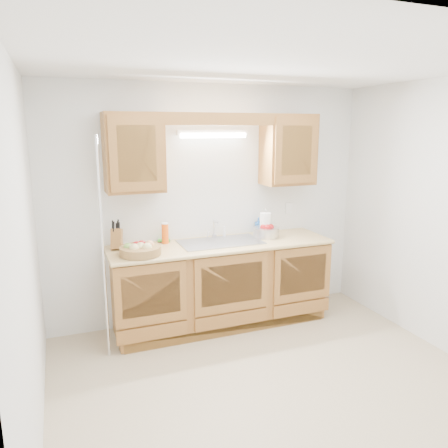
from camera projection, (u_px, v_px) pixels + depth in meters
name	position (u px, v px, depth m)	size (l,w,h in m)	color
room	(276.00, 236.00, 3.33)	(3.52, 3.50, 2.50)	tan
base_cabinets	(221.00, 285.00, 4.59)	(2.20, 0.60, 0.86)	#9A642D
countertop	(221.00, 245.00, 4.49)	(2.30, 0.63, 0.04)	#DBBC73
upper_cabinet_left	(134.00, 153.00, 4.13)	(0.55, 0.33, 0.75)	#9A642D
upper_cabinet_right	(288.00, 150.00, 4.71)	(0.55, 0.33, 0.75)	#9A642D
valance	(221.00, 119.00, 4.22)	(2.20, 0.05, 0.12)	#9A642D
fluorescent_fixture	(213.00, 134.00, 4.46)	(0.76, 0.08, 0.08)	white
sink	(221.00, 249.00, 4.52)	(0.84, 0.46, 0.36)	#9E9EA3
wire_shelf_pole	(103.00, 251.00, 3.81)	(0.03, 0.03, 2.00)	silver
outlet_plate	(289.00, 208.00, 5.04)	(0.08, 0.01, 0.12)	white
fruit_basket	(140.00, 249.00, 4.05)	(0.45, 0.45, 0.12)	#A57742
knife_block	(117.00, 238.00, 4.24)	(0.14, 0.19, 0.29)	#9A642D
orange_canister	(165.00, 233.00, 4.44)	(0.09, 0.09, 0.21)	#F85A0D
soap_bottle	(258.00, 225.00, 4.88)	(0.08, 0.08, 0.18)	blue
sponge	(164.00, 241.00, 4.52)	(0.14, 0.11, 0.03)	#CC333F
paper_towel	(265.00, 225.00, 4.73)	(0.15, 0.15, 0.31)	silver
apple_bowl	(266.00, 231.00, 4.71)	(0.36, 0.36, 0.15)	silver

